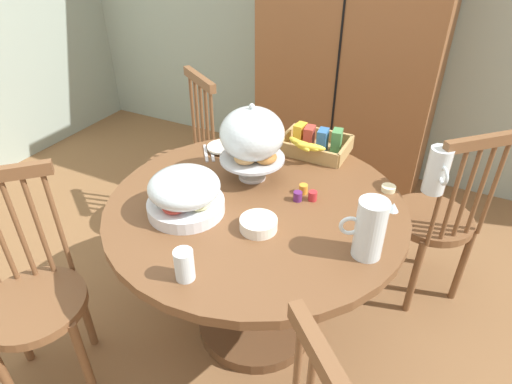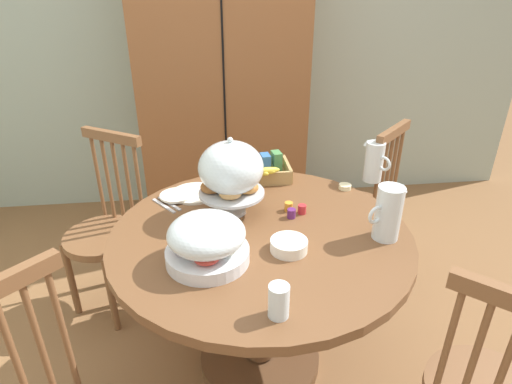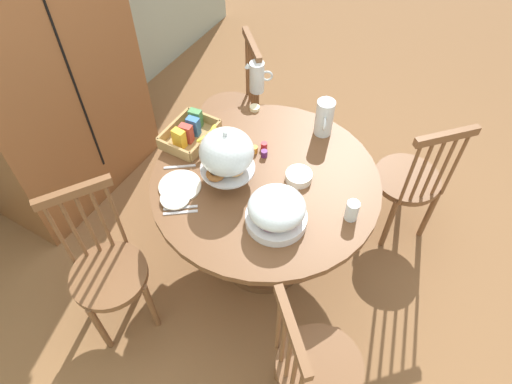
% 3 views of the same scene
% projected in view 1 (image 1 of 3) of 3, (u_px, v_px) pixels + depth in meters
% --- Properties ---
extents(ground_plane, '(10.00, 10.00, 0.00)m').
position_uv_depth(ground_plane, '(247.00, 324.00, 2.18)').
color(ground_plane, brown).
extents(wooden_armoire, '(1.18, 0.60, 1.96)m').
position_uv_depth(wooden_armoire, '(353.00, 48.00, 2.76)').
color(wooden_armoire, brown).
rests_on(wooden_armoire, ground_plane).
extents(dining_table, '(1.21, 1.21, 0.74)m').
position_uv_depth(dining_table, '(256.00, 242.00, 1.88)').
color(dining_table, brown).
rests_on(dining_table, ground_plane).
extents(windsor_chair_by_cabinet, '(0.47, 0.47, 0.97)m').
position_uv_depth(windsor_chair_by_cabinet, '(434.00, 221.00, 2.13)').
color(windsor_chair_by_cabinet, brown).
rests_on(windsor_chair_by_cabinet, ground_plane).
extents(windsor_chair_facing_door, '(0.46, 0.46, 0.97)m').
position_uv_depth(windsor_chair_facing_door, '(184.00, 165.00, 2.59)').
color(windsor_chair_facing_door, brown).
rests_on(windsor_chair_facing_door, ground_plane).
extents(windsor_chair_far_side, '(0.47, 0.47, 0.97)m').
position_uv_depth(windsor_chair_far_side, '(34.00, 300.00, 1.71)').
color(windsor_chair_far_side, brown).
rests_on(windsor_chair_far_side, ground_plane).
extents(pastry_stand_with_dome, '(0.28, 0.28, 0.34)m').
position_uv_depth(pastry_stand_with_dome, '(252.00, 137.00, 1.82)').
color(pastry_stand_with_dome, silver).
rests_on(pastry_stand_with_dome, dining_table).
extents(fruit_platter_covered, '(0.30, 0.30, 0.18)m').
position_uv_depth(fruit_platter_covered, '(185.00, 193.00, 1.67)').
color(fruit_platter_covered, silver).
rests_on(fruit_platter_covered, dining_table).
extents(orange_juice_pitcher, '(0.18, 0.10, 0.22)m').
position_uv_depth(orange_juice_pitcher, '(369.00, 231.00, 1.45)').
color(orange_juice_pitcher, silver).
rests_on(orange_juice_pitcher, dining_table).
extents(milk_pitcher, '(0.10, 0.16, 0.20)m').
position_uv_depth(milk_pitcher, '(437.00, 172.00, 1.78)').
color(milk_pitcher, silver).
rests_on(milk_pitcher, dining_table).
extents(cereal_basket, '(0.32, 0.30, 0.12)m').
position_uv_depth(cereal_basket, '(315.00, 144.00, 2.09)').
color(cereal_basket, tan).
rests_on(cereal_basket, dining_table).
extents(china_plate_large, '(0.22, 0.22, 0.01)m').
position_uv_depth(china_plate_large, '(241.00, 150.00, 2.13)').
color(china_plate_large, white).
rests_on(china_plate_large, dining_table).
extents(china_plate_small, '(0.15, 0.15, 0.01)m').
position_uv_depth(china_plate_small, '(222.00, 147.00, 2.13)').
color(china_plate_small, white).
rests_on(china_plate_small, china_plate_large).
extents(cereal_bowl, '(0.14, 0.14, 0.04)m').
position_uv_depth(cereal_bowl, '(259.00, 224.00, 1.61)').
color(cereal_bowl, white).
rests_on(cereal_bowl, dining_table).
extents(drinking_glass, '(0.06, 0.06, 0.11)m').
position_uv_depth(drinking_glass, '(184.00, 265.00, 1.38)').
color(drinking_glass, silver).
rests_on(drinking_glass, dining_table).
extents(butter_dish, '(0.06, 0.06, 0.02)m').
position_uv_depth(butter_dish, '(388.00, 188.00, 1.83)').
color(butter_dish, beige).
rests_on(butter_dish, dining_table).
extents(jam_jar_strawberry, '(0.04, 0.04, 0.04)m').
position_uv_depth(jam_jar_strawberry, '(313.00, 196.00, 1.77)').
color(jam_jar_strawberry, '#B7282D').
rests_on(jam_jar_strawberry, dining_table).
extents(jam_jar_apricot, '(0.04, 0.04, 0.04)m').
position_uv_depth(jam_jar_apricot, '(303.00, 189.00, 1.81)').
color(jam_jar_apricot, orange).
rests_on(jam_jar_apricot, dining_table).
extents(jam_jar_grape, '(0.04, 0.04, 0.04)m').
position_uv_depth(jam_jar_grape, '(298.00, 196.00, 1.77)').
color(jam_jar_grape, '#5B2366').
rests_on(jam_jar_grape, dining_table).
extents(table_knife, '(0.11, 0.14, 0.01)m').
position_uv_depth(table_knife, '(212.00, 153.00, 2.11)').
color(table_knife, silver).
rests_on(table_knife, dining_table).
extents(dinner_fork, '(0.11, 0.14, 0.01)m').
position_uv_depth(dinner_fork, '(206.00, 153.00, 2.11)').
color(dinner_fork, silver).
rests_on(dinner_fork, dining_table).
extents(soup_spoon, '(0.11, 0.14, 0.01)m').
position_uv_depth(soup_spoon, '(269.00, 148.00, 2.15)').
color(soup_spoon, silver).
rests_on(soup_spoon, dining_table).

